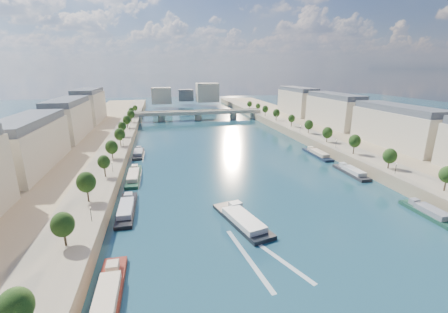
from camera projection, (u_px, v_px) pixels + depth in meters
name	position (u px, v px, depth m)	size (l,w,h in m)	color
ground	(228.00, 156.00, 155.83)	(700.00, 700.00, 0.00)	#0C3238
quay_left	(79.00, 159.00, 140.48)	(44.00, 520.00, 5.00)	#9E8460
quay_right	(351.00, 144.00, 169.77)	(44.00, 520.00, 5.00)	#9E8460
pave_left	(112.00, 152.00, 142.81)	(14.00, 520.00, 0.10)	gray
pave_right	(328.00, 141.00, 166.00)	(14.00, 520.00, 0.10)	gray
trees_left	(115.00, 140.00, 143.57)	(4.80, 268.80, 8.26)	#382B1E
trees_right	(316.00, 128.00, 173.45)	(4.80, 268.80, 8.26)	#382B1E
lamps_left	(118.00, 152.00, 133.58)	(0.36, 200.36, 4.28)	black
lamps_right	(316.00, 134.00, 169.01)	(0.36, 200.36, 4.28)	black
buildings_left	(52.00, 127.00, 145.16)	(16.00, 226.00, 23.20)	#C2B695
buildings_right	(361.00, 116.00, 179.75)	(16.00, 226.00, 23.20)	#C2B695
skyline	(189.00, 94.00, 358.23)	(79.00, 42.00, 22.00)	#C2B695
bridge	(198.00, 114.00, 264.32)	(112.00, 12.00, 8.15)	#C1B79E
tour_barge	(242.00, 220.00, 87.46)	(13.21, 25.85, 3.58)	black
wake	(260.00, 256.00, 72.06)	(14.14, 25.92, 0.04)	silver
moored_barges_left	(126.00, 211.00, 93.25)	(5.00, 154.56, 3.60)	#1D293F
moored_barges_right	(381.00, 188.00, 111.21)	(5.00, 122.00, 3.60)	black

